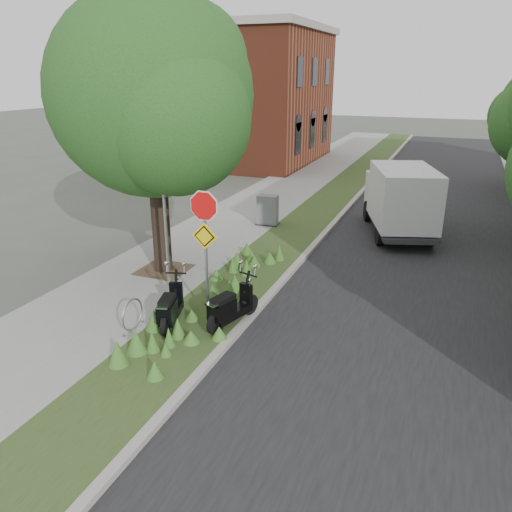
{
  "coord_description": "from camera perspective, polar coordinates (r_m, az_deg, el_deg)",
  "views": [
    {
      "loc": [
        3.67,
        -8.91,
        5.67
      ],
      "look_at": [
        -0.72,
        1.97,
        1.3
      ],
      "focal_mm": 35.0,
      "sensor_mm": 36.0,
      "label": 1
    }
  ],
  "objects": [
    {
      "name": "verge",
      "position": [
        20.4,
        6.42,
        4.33
      ],
      "size": [
        2.0,
        60.0,
        0.12
      ],
      "primitive_type": "cube",
      "color": "#2B451D",
      "rests_on": "ground"
    },
    {
      "name": "scooter_far",
      "position": [
        11.64,
        -9.83,
        -6.21
      ],
      "size": [
        0.66,
        1.65,
        0.8
      ],
      "color": "black",
      "rests_on": "ground"
    },
    {
      "name": "sidewalk_near",
      "position": [
        21.26,
        -0.75,
        5.13
      ],
      "size": [
        3.5,
        60.0,
        0.12
      ],
      "primitive_type": "cube",
      "color": "gray",
      "rests_on": "ground"
    },
    {
      "name": "box_truck",
      "position": [
        18.81,
        16.15,
        6.5
      ],
      "size": [
        3.2,
        5.07,
        2.15
      ],
      "color": "#262628",
      "rests_on": "ground"
    },
    {
      "name": "bike_hoop",
      "position": [
        11.68,
        -13.96,
        -6.52
      ],
      "size": [
        0.06,
        0.78,
        0.77
      ],
      "color": "#A5A8AD",
      "rests_on": "ground"
    },
    {
      "name": "brick_building",
      "position": [
        33.63,
        -1.19,
        17.94
      ],
      "size": [
        9.4,
        10.4,
        8.3
      ],
      "color": "brown",
      "rests_on": "ground"
    },
    {
      "name": "kerb_near",
      "position": [
        20.16,
        9.16,
        4.03
      ],
      "size": [
        0.2,
        60.0,
        0.13
      ],
      "primitive_type": "cube",
      "color": "#9E9991",
      "rests_on": "ground"
    },
    {
      "name": "street_tree_main",
      "position": [
        14.12,
        -11.88,
        16.49
      ],
      "size": [
        6.21,
        5.54,
        7.66
      ],
      "color": "black",
      "rests_on": "ground"
    },
    {
      "name": "ground",
      "position": [
        11.19,
        -0.37,
        -10.04
      ],
      "size": [
        120.0,
        120.0,
        0.0
      ],
      "primitive_type": "plane",
      "color": "#4C5147",
      "rests_on": "ground"
    },
    {
      "name": "road",
      "position": [
        19.76,
        19.07,
        2.62
      ],
      "size": [
        7.0,
        60.0,
        0.01
      ],
      "primitive_type": "cube",
      "color": "black",
      "rests_on": "ground"
    },
    {
      "name": "bare_post",
      "position": [
        13.21,
        -10.35,
        4.5
      ],
      "size": [
        0.08,
        0.08,
        4.0
      ],
      "color": "#A5A8AD",
      "rests_on": "ground"
    },
    {
      "name": "utility_cabinet",
      "position": [
        19.08,
        1.33,
        5.22
      ],
      "size": [
        0.91,
        0.66,
        1.14
      ],
      "color": "#262628",
      "rests_on": "ground"
    },
    {
      "name": "sign_assembly",
      "position": [
        11.27,
        -5.88,
        3.06
      ],
      "size": [
        0.94,
        0.08,
        3.22
      ],
      "color": "#A5A8AD",
      "rests_on": "ground"
    },
    {
      "name": "scooter_near",
      "position": [
        11.48,
        -3.22,
        -6.27
      ],
      "size": [
        0.66,
        1.7,
        0.82
      ],
      "color": "black",
      "rests_on": "ground"
    }
  ]
}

